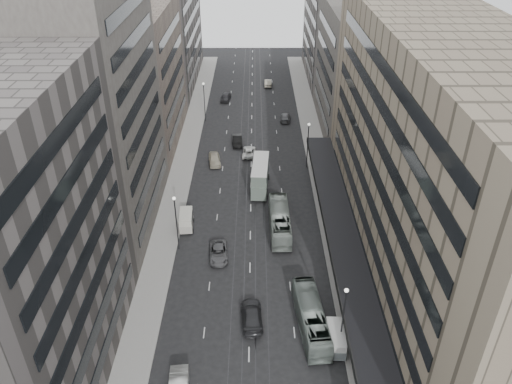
{
  "coord_description": "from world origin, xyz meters",
  "views": [
    {
      "loc": [
        0.65,
        -41.73,
        42.28
      ],
      "look_at": [
        0.8,
        16.08,
        6.52
      ],
      "focal_mm": 35.0,
      "sensor_mm": 36.0,
      "label": 1
    }
  ],
  "objects_px": {
    "bus_far": "(280,221)",
    "double_decker": "(260,175)",
    "vw_microbus": "(336,338)",
    "sedan_2": "(219,253)",
    "panel_van": "(186,220)",
    "bus_near": "(311,317)"
  },
  "relations": [
    {
      "from": "bus_far",
      "to": "double_decker",
      "type": "bearing_deg",
      "value": -77.48
    },
    {
      "from": "vw_microbus",
      "to": "sedan_2",
      "type": "distance_m",
      "value": 20.23
    },
    {
      "from": "double_decker",
      "to": "sedan_2",
      "type": "bearing_deg",
      "value": -104.22
    },
    {
      "from": "vw_microbus",
      "to": "panel_van",
      "type": "xyz_separation_m",
      "value": [
        -18.4,
        21.83,
        0.09
      ]
    },
    {
      "from": "vw_microbus",
      "to": "panel_van",
      "type": "distance_m",
      "value": 28.55
    },
    {
      "from": "double_decker",
      "to": "panel_van",
      "type": "height_order",
      "value": "double_decker"
    },
    {
      "from": "double_decker",
      "to": "panel_van",
      "type": "bearing_deg",
      "value": -131.11
    },
    {
      "from": "panel_van",
      "to": "sedan_2",
      "type": "height_order",
      "value": "panel_van"
    },
    {
      "from": "bus_near",
      "to": "double_decker",
      "type": "relative_size",
      "value": 1.25
    },
    {
      "from": "bus_near",
      "to": "double_decker",
      "type": "bearing_deg",
      "value": -85.26
    },
    {
      "from": "bus_near",
      "to": "sedan_2",
      "type": "bearing_deg",
      "value": -53.75
    },
    {
      "from": "bus_near",
      "to": "bus_far",
      "type": "height_order",
      "value": "bus_far"
    },
    {
      "from": "vw_microbus",
      "to": "double_decker",
      "type": "bearing_deg",
      "value": 105.39
    },
    {
      "from": "double_decker",
      "to": "sedan_2",
      "type": "height_order",
      "value": "double_decker"
    },
    {
      "from": "vw_microbus",
      "to": "sedan_2",
      "type": "bearing_deg",
      "value": 133.48
    },
    {
      "from": "sedan_2",
      "to": "vw_microbus",
      "type": "bearing_deg",
      "value": -52.99
    },
    {
      "from": "bus_far",
      "to": "panel_van",
      "type": "bearing_deg",
      "value": -3.12
    },
    {
      "from": "bus_far",
      "to": "sedan_2",
      "type": "relative_size",
      "value": 2.2
    },
    {
      "from": "bus_far",
      "to": "double_decker",
      "type": "xyz_separation_m",
      "value": [
        -2.68,
        11.22,
        0.97
      ]
    },
    {
      "from": "vw_microbus",
      "to": "sedan_2",
      "type": "relative_size",
      "value": 0.84
    },
    {
      "from": "panel_van",
      "to": "sedan_2",
      "type": "relative_size",
      "value": 0.79
    },
    {
      "from": "bus_far",
      "to": "panel_van",
      "type": "relative_size",
      "value": 2.79
    }
  ]
}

